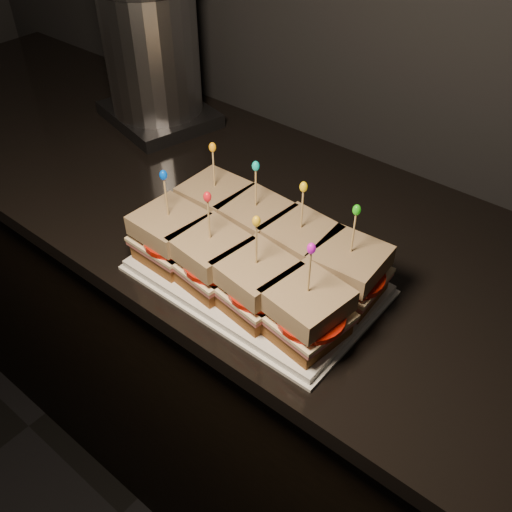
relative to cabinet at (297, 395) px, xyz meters
The scene contains 63 objects.
cabinet is the anchor object (origin of this frame).
granite_slab 0.47m from the cabinet, ahead, with size 2.60×0.64×0.03m, color black.
platter 0.52m from the cabinet, 88.27° to the right, with size 0.38×0.24×0.02m, color white.
platter_rim 0.51m from the cabinet, 88.27° to the right, with size 0.40×0.25×0.01m, color white.
sandwich_0_bread_bot 0.54m from the cabinet, 141.83° to the right, with size 0.10×0.10×0.03m, color #5C2E10.
sandwich_0_ham 0.56m from the cabinet, 141.83° to the right, with size 0.11×0.10×0.01m, color #C7625F.
sandwich_0_cheese 0.57m from the cabinet, 141.83° to the right, with size 0.11×0.11×0.01m, color #FFE6B0.
sandwich_0_tomato 0.57m from the cabinet, 137.55° to the right, with size 0.10×0.10×0.01m, color red.
sandwich_0_bread_top 0.59m from the cabinet, 141.83° to the right, with size 0.10×0.10×0.03m, color #51270F.
sandwich_0_pick 0.64m from the cabinet, 141.83° to the right, with size 0.00×0.00×0.09m, color tan.
sandwich_0_frill 0.68m from the cabinet, 141.83° to the right, with size 0.01×0.01×0.02m, color orange.
sandwich_1_bread_bot 0.53m from the cabinet, 111.47° to the right, with size 0.10×0.10×0.03m, color #5C2E10.
sandwich_1_ham 0.54m from the cabinet, 111.47° to the right, with size 0.11×0.10×0.01m, color #C7625F.
sandwich_1_cheese 0.55m from the cabinet, 111.47° to the right, with size 0.11×0.11×0.01m, color #FFE6B0.
sandwich_1_tomato 0.56m from the cabinet, 104.71° to the right, with size 0.10×0.10×0.01m, color red.
sandwich_1_bread_top 0.58m from the cabinet, 111.47° to the right, with size 0.10×0.10×0.03m, color #51270F.
sandwich_1_pick 0.63m from the cabinet, 111.47° to the right, with size 0.00×0.00×0.09m, color tan.
sandwich_1_frill 0.67m from the cabinet, 111.47° to the right, with size 0.01×0.01×0.02m, color #0AB5A6.
sandwich_2_bread_bot 0.53m from the cabinet, 64.10° to the right, with size 0.10×0.10×0.03m, color #5C2E10.
sandwich_2_ham 0.54m from the cabinet, 64.10° to the right, with size 0.11×0.10×0.01m, color #C7625F.
sandwich_2_cheese 0.55m from the cabinet, 64.10° to the right, with size 0.11×0.11×0.01m, color #FFE6B0.
sandwich_2_tomato 0.56m from the cabinet, 60.39° to the right, with size 0.10×0.10×0.01m, color red.
sandwich_2_bread_top 0.58m from the cabinet, 64.10° to the right, with size 0.10×0.10×0.03m, color #51270F.
sandwich_2_pick 0.63m from the cabinet, 64.10° to the right, with size 0.00×0.00×0.09m, color tan.
sandwich_2_frill 0.67m from the cabinet, 64.10° to the right, with size 0.01×0.01×0.02m, color yellow.
sandwich_3_bread_bot 0.54m from the cabinet, 36.24° to the right, with size 0.10×0.10×0.03m, color #5C2E10.
sandwich_3_ham 0.56m from the cabinet, 36.24° to the right, with size 0.11×0.10×0.01m, color #C7625F.
sandwich_3_cheese 0.57m from the cabinet, 36.24° to the right, with size 0.11×0.11×0.01m, color #FFE6B0.
sandwich_3_tomato 0.58m from the cabinet, 35.55° to the right, with size 0.10×0.10×0.01m, color red.
sandwich_3_bread_top 0.60m from the cabinet, 36.24° to the right, with size 0.10×0.10×0.03m, color #51270F.
sandwich_3_pick 0.64m from the cabinet, 36.24° to the right, with size 0.00×0.00×0.09m, color tan.
sandwich_3_frill 0.68m from the cabinet, 36.24° to the right, with size 0.01×0.01×0.02m, color #21B613.
sandwich_4_bread_bot 0.57m from the cabinet, 121.81° to the right, with size 0.10×0.10×0.03m, color #5C2E10.
sandwich_4_ham 0.59m from the cabinet, 121.81° to the right, with size 0.11×0.10×0.01m, color #C7625F.
sandwich_4_cheese 0.59m from the cabinet, 121.81° to the right, with size 0.11×0.11×0.01m, color #FFE6B0.
sandwich_4_tomato 0.60m from the cabinet, 118.74° to the right, with size 0.10×0.10×0.01m, color red.
sandwich_4_bread_top 0.62m from the cabinet, 121.81° to the right, with size 0.10×0.10×0.03m, color #51270F.
sandwich_4_pick 0.66m from the cabinet, 121.81° to the right, with size 0.00×0.00×0.09m, color tan.
sandwich_4_frill 0.71m from the cabinet, 121.81° to the right, with size 0.01×0.01×0.02m, color blue.
sandwich_5_bread_bot 0.56m from the cabinet, 100.85° to the right, with size 0.10×0.10×0.03m, color #5C2E10.
sandwich_5_ham 0.57m from the cabinet, 100.85° to the right, with size 0.11×0.10×0.01m, color #C7625F.
sandwich_5_cheese 0.58m from the cabinet, 100.85° to the right, with size 0.11×0.11×0.01m, color #FFE6B0.
sandwich_5_tomato 0.59m from the cabinet, 97.50° to the right, with size 0.10×0.10×0.01m, color red.
sandwich_5_bread_top 0.61m from the cabinet, 100.85° to the right, with size 0.10×0.10×0.03m, color #51270F.
sandwich_5_pick 0.65m from the cabinet, 100.85° to the right, with size 0.00×0.00×0.09m, color tan.
sandwich_5_frill 0.70m from the cabinet, 100.85° to the right, with size 0.01×0.01×0.02m, color red.
sandwich_6_bread_bot 0.56m from the cabinet, 76.68° to the right, with size 0.10×0.10×0.03m, color #5C2E10.
sandwich_6_ham 0.58m from the cabinet, 76.68° to the right, with size 0.11×0.10×0.01m, color #C7625F.
sandwich_6_cheese 0.58m from the cabinet, 76.68° to the right, with size 0.11×0.11×0.01m, color #FFE6B0.
sandwich_6_tomato 0.59m from the cabinet, 74.09° to the right, with size 0.10×0.10×0.01m, color red.
sandwich_6_bread_top 0.61m from the cabinet, 76.68° to the right, with size 0.10×0.10×0.03m, color #51270F.
sandwich_6_pick 0.65m from the cabinet, 76.68° to the right, with size 0.00×0.00×0.09m, color tan.
sandwich_6_frill 0.70m from the cabinet, 76.68° to the right, with size 0.01×0.01×0.02m, color gold.
sandwich_7_bread_bot 0.57m from the cabinet, 56.37° to the right, with size 0.10×0.10×0.03m, color #5C2E10.
sandwich_7_ham 0.59m from the cabinet, 56.37° to the right, with size 0.11×0.10×0.01m, color #C7625F.
sandwich_7_cheese 0.60m from the cabinet, 56.37° to the right, with size 0.11×0.11×0.01m, color #FFE6B0.
sandwich_7_tomato 0.61m from the cabinet, 54.94° to the right, with size 0.10×0.10×0.01m, color red.
sandwich_7_bread_top 0.62m from the cabinet, 56.37° to the right, with size 0.10×0.10×0.03m, color #51270F.
sandwich_7_pick 0.67m from the cabinet, 56.37° to the right, with size 0.00×0.00×0.09m, color tan.
sandwich_7_frill 0.71m from the cabinet, 56.37° to the right, with size 0.01×0.01×0.02m, color #D210C8.
appliance_base 0.75m from the cabinet, 165.90° to the left, with size 0.25×0.21×0.03m, color #262628.
appliance_body 0.85m from the cabinet, 165.90° to the left, with size 0.21×0.21×0.27m, color silver.
appliance 0.85m from the cabinet, 165.90° to the left, with size 0.25×0.21×0.32m, color silver, non-canonical shape.
Camera 1 is at (-0.13, 1.00, 1.58)m, focal length 40.00 mm.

